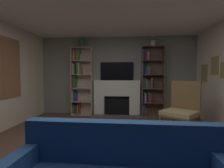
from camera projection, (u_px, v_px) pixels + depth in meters
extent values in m
plane|color=brown|center=(105.00, 157.00, 2.78)|extent=(7.26, 7.26, 0.00)
cube|color=gray|center=(117.00, 76.00, 5.75)|extent=(5.13, 0.06, 2.53)
cube|color=#95804E|center=(215.00, 65.00, 4.31)|extent=(0.03, 0.34, 0.44)
cube|color=#455954|center=(214.00, 65.00, 4.31)|extent=(0.01, 0.28, 0.38)
cube|color=#95804E|center=(204.00, 73.00, 4.90)|extent=(0.03, 0.35, 0.47)
cube|color=#426048|center=(204.00, 73.00, 4.90)|extent=(0.01, 0.29, 0.41)
cube|color=#936443|center=(2.00, 67.00, 3.95)|extent=(0.04, 1.29, 1.43)
cube|color=silver|center=(2.00, 67.00, 3.95)|extent=(0.01, 1.19, 1.33)
cube|color=#936443|center=(3.00, 67.00, 3.95)|extent=(0.01, 0.02, 1.33)
cube|color=#936443|center=(3.00, 67.00, 3.95)|extent=(0.01, 1.19, 0.02)
cube|color=white|center=(99.00, 105.00, 5.72)|extent=(0.33, 0.20, 0.62)
cube|color=white|center=(134.00, 106.00, 5.62)|extent=(0.33, 0.20, 0.62)
cube|color=white|center=(117.00, 88.00, 5.64)|extent=(1.47, 0.20, 0.51)
cube|color=black|center=(117.00, 105.00, 5.73)|extent=(0.81, 0.08, 0.62)
cube|color=#504F48|center=(116.00, 116.00, 5.44)|extent=(1.57, 0.30, 0.03)
cube|color=black|center=(117.00, 71.00, 5.68)|extent=(1.07, 0.06, 0.59)
cube|color=beige|center=(72.00, 81.00, 5.71)|extent=(0.02, 0.31, 2.18)
cube|color=beige|center=(92.00, 81.00, 5.65)|extent=(0.02, 0.31, 2.18)
cube|color=beige|center=(83.00, 81.00, 5.82)|extent=(0.68, 0.02, 2.18)
cube|color=beige|center=(82.00, 114.00, 5.73)|extent=(0.64, 0.31, 0.02)
cube|color=#A47336|center=(74.00, 110.00, 5.80)|extent=(0.03, 0.19, 0.27)
cube|color=brown|center=(75.00, 109.00, 5.77)|extent=(0.03, 0.23, 0.29)
cube|color=black|center=(76.00, 110.00, 5.77)|extent=(0.03, 0.24, 0.26)
cube|color=#1B4A95|center=(77.00, 110.00, 5.75)|extent=(0.04, 0.25, 0.26)
cube|color=olive|center=(78.00, 109.00, 5.76)|extent=(0.04, 0.23, 0.30)
cube|color=red|center=(80.00, 108.00, 5.78)|extent=(0.02, 0.18, 0.38)
cube|color=beige|center=(82.00, 101.00, 5.71)|extent=(0.64, 0.31, 0.02)
cube|color=beige|center=(74.00, 96.00, 5.77)|extent=(0.03, 0.20, 0.32)
cube|color=black|center=(75.00, 96.00, 5.76)|extent=(0.03, 0.20, 0.31)
cube|color=#2D4B80|center=(76.00, 96.00, 5.75)|extent=(0.04, 0.22, 0.29)
cube|color=beige|center=(82.00, 88.00, 5.69)|extent=(0.64, 0.31, 0.02)
cube|color=#4C346C|center=(74.00, 82.00, 5.75)|extent=(0.03, 0.18, 0.38)
cube|color=#986429|center=(75.00, 82.00, 5.71)|extent=(0.02, 0.26, 0.37)
cube|color=#1F7447|center=(76.00, 82.00, 5.73)|extent=(0.03, 0.21, 0.37)
cube|color=beige|center=(82.00, 75.00, 5.67)|extent=(0.64, 0.31, 0.02)
cube|color=beige|center=(73.00, 69.00, 5.71)|extent=(0.03, 0.22, 0.35)
cube|color=olive|center=(75.00, 70.00, 5.69)|extent=(0.04, 0.25, 0.31)
cube|color=black|center=(77.00, 69.00, 5.72)|extent=(0.03, 0.19, 0.35)
cube|color=#2A7E54|center=(78.00, 69.00, 5.68)|extent=(0.03, 0.26, 0.36)
cube|color=beige|center=(79.00, 69.00, 5.71)|extent=(0.04, 0.19, 0.37)
cube|color=olive|center=(80.00, 69.00, 5.69)|extent=(0.03, 0.21, 0.35)
cube|color=olive|center=(82.00, 71.00, 5.69)|extent=(0.03, 0.23, 0.23)
cube|color=beige|center=(82.00, 61.00, 5.64)|extent=(0.64, 0.31, 0.02)
cube|color=olive|center=(73.00, 57.00, 5.71)|extent=(0.02, 0.19, 0.23)
cube|color=beige|center=(74.00, 56.00, 5.70)|extent=(0.03, 0.19, 0.31)
cube|color=brown|center=(76.00, 56.00, 5.69)|extent=(0.04, 0.21, 0.32)
cube|color=olive|center=(77.00, 57.00, 5.69)|extent=(0.02, 0.20, 0.28)
cube|color=olive|center=(79.00, 57.00, 5.68)|extent=(0.04, 0.21, 0.26)
cube|color=#2D7552|center=(80.00, 56.00, 5.66)|extent=(0.04, 0.24, 0.34)
cube|color=beige|center=(81.00, 57.00, 5.69)|extent=(0.03, 0.17, 0.22)
cube|color=beige|center=(82.00, 48.00, 5.62)|extent=(0.64, 0.31, 0.02)
cube|color=brown|center=(142.00, 82.00, 5.49)|extent=(0.02, 0.33, 2.18)
cube|color=brown|center=(163.00, 82.00, 5.43)|extent=(0.02, 0.33, 2.18)
cube|color=brown|center=(152.00, 81.00, 5.62)|extent=(0.68, 0.02, 2.18)
cube|color=brown|center=(152.00, 116.00, 5.52)|extent=(0.64, 0.33, 0.02)
cube|color=beige|center=(143.00, 110.00, 5.56)|extent=(0.02, 0.25, 0.30)
cube|color=#2B3D91|center=(144.00, 109.00, 5.56)|extent=(0.04, 0.23, 0.37)
cube|color=olive|center=(146.00, 112.00, 5.58)|extent=(0.03, 0.20, 0.22)
cube|color=brown|center=(152.00, 102.00, 5.50)|extent=(0.64, 0.33, 0.02)
cube|color=navy|center=(143.00, 97.00, 5.55)|extent=(0.02, 0.22, 0.32)
cube|color=#64366D|center=(144.00, 97.00, 5.54)|extent=(0.03, 0.25, 0.32)
cube|color=beige|center=(145.00, 97.00, 5.52)|extent=(0.02, 0.27, 0.28)
cube|color=#4F2C65|center=(146.00, 98.00, 5.56)|extent=(0.03, 0.20, 0.25)
cube|color=navy|center=(148.00, 96.00, 5.54)|extent=(0.03, 0.21, 0.36)
cube|color=brown|center=(149.00, 97.00, 5.52)|extent=(0.03, 0.25, 0.30)
cube|color=red|center=(151.00, 98.00, 5.51)|extent=(0.03, 0.26, 0.26)
cube|color=brown|center=(153.00, 89.00, 5.47)|extent=(0.64, 0.33, 0.02)
cube|color=#643667|center=(143.00, 83.00, 5.53)|extent=(0.04, 0.22, 0.32)
cube|color=#266C42|center=(145.00, 83.00, 5.53)|extent=(0.04, 0.22, 0.30)
cube|color=olive|center=(146.00, 84.00, 5.51)|extent=(0.03, 0.25, 0.28)
cube|color=#297845|center=(148.00, 84.00, 5.51)|extent=(0.04, 0.24, 0.25)
cube|color=#4E3780|center=(150.00, 85.00, 5.50)|extent=(0.04, 0.24, 0.22)
cube|color=#915A28|center=(152.00, 83.00, 5.50)|extent=(0.04, 0.24, 0.32)
cube|color=black|center=(153.00, 83.00, 5.50)|extent=(0.03, 0.22, 0.34)
cube|color=brown|center=(153.00, 75.00, 5.45)|extent=(0.64, 0.33, 0.02)
cube|color=#207B55|center=(143.00, 69.00, 5.49)|extent=(0.02, 0.25, 0.32)
cube|color=#2B3891|center=(144.00, 69.00, 5.52)|extent=(0.03, 0.18, 0.33)
cube|color=navy|center=(146.00, 70.00, 5.48)|extent=(0.03, 0.28, 0.24)
cube|color=navy|center=(147.00, 70.00, 5.47)|extent=(0.04, 0.27, 0.29)
cube|color=olive|center=(149.00, 71.00, 5.48)|extent=(0.04, 0.24, 0.24)
cube|color=brown|center=(153.00, 61.00, 5.43)|extent=(0.64, 0.33, 0.02)
cube|color=#31438D|center=(143.00, 55.00, 5.49)|extent=(0.04, 0.20, 0.33)
cube|color=navy|center=(145.00, 55.00, 5.49)|extent=(0.03, 0.20, 0.36)
cube|color=#C13534|center=(147.00, 56.00, 5.46)|extent=(0.03, 0.25, 0.26)
cube|color=beige|center=(148.00, 56.00, 5.48)|extent=(0.04, 0.21, 0.26)
cube|color=brown|center=(153.00, 47.00, 5.41)|extent=(0.64, 0.33, 0.02)
cylinder|color=#48525B|center=(82.00, 46.00, 5.62)|extent=(0.15, 0.15, 0.12)
sphere|color=#437840|center=(82.00, 41.00, 5.62)|extent=(0.22, 0.22, 0.22)
cylinder|color=beige|center=(153.00, 43.00, 5.42)|extent=(0.14, 0.14, 0.18)
cylinder|color=#4C7F3F|center=(153.00, 39.00, 5.41)|extent=(0.01, 0.01, 0.12)
sphere|color=silver|center=(153.00, 37.00, 5.41)|extent=(0.05, 0.05, 0.05)
cylinder|color=#4C7F3F|center=(153.00, 38.00, 5.38)|extent=(0.01, 0.01, 0.12)
sphere|color=silver|center=(153.00, 36.00, 5.38)|extent=(0.06, 0.06, 0.06)
cube|color=#29538C|center=(121.00, 142.00, 1.78)|extent=(1.96, 0.19, 0.42)
cylinder|color=brown|center=(199.00, 124.00, 3.90)|extent=(0.04, 0.04, 0.42)
cylinder|color=brown|center=(172.00, 119.00, 4.35)|extent=(0.04, 0.04, 0.42)
cylinder|color=brown|center=(188.00, 130.00, 3.47)|extent=(0.04, 0.04, 0.42)
cylinder|color=brown|center=(160.00, 123.00, 3.92)|extent=(0.04, 0.04, 0.42)
cube|color=tan|center=(180.00, 113.00, 3.90)|extent=(0.93, 0.93, 0.08)
cube|color=brown|center=(180.00, 115.00, 3.90)|extent=(0.93, 0.93, 0.04)
cube|color=brown|center=(185.00, 97.00, 4.09)|extent=(0.56, 0.48, 0.74)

